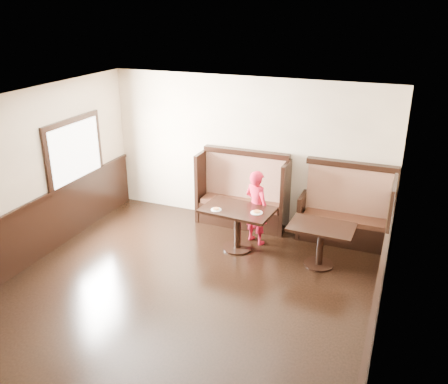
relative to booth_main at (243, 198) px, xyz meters
The scene contains 9 objects.
ground 3.34m from the booth_main, 90.00° to the right, with size 7.00×7.00×0.00m, color black.
room_shell 3.03m from the booth_main, 95.65° to the right, with size 7.00×7.00×7.00m.
booth_main is the anchor object (origin of this frame).
booth_neighbor 1.95m from the booth_main, ahead, with size 1.65×0.72×1.45m.
table_main 1.05m from the booth_main, 75.54° to the right, with size 1.26×0.85×0.76m.
table_neighbor 2.00m from the booth_main, 31.59° to the right, with size 1.05×0.70×0.71m.
child 0.82m from the booth_main, 53.61° to the right, with size 0.49×0.32×1.35m, color red.
pizza_plate_left 1.23m from the booth_main, 92.69° to the right, with size 0.18×0.18×0.03m.
pizza_plate_right 1.25m from the booth_main, 59.93° to the right, with size 0.20×0.20×0.04m.
Camera 1 is at (2.78, -4.63, 4.03)m, focal length 38.00 mm.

